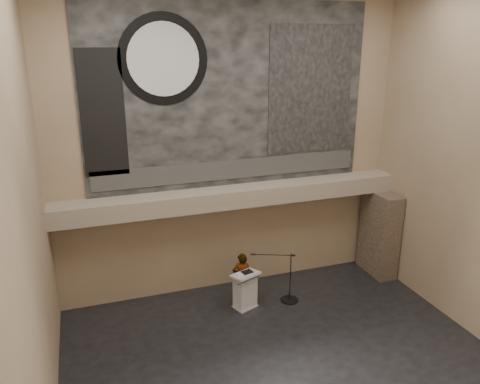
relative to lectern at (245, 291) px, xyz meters
name	(u,v)px	position (x,y,z in m)	size (l,w,h in m)	color
floor	(284,362)	(0.11, -2.46, -0.55)	(10.00, 10.00, 0.00)	black
wall_back	(231,148)	(0.11, 1.54, 3.70)	(10.00, 0.02, 8.50)	#90775B
wall_front	(422,279)	(0.11, -6.46, 3.70)	(10.00, 0.02, 8.50)	#90775B
wall_left	(27,218)	(-4.89, -2.46, 3.70)	(0.02, 8.00, 8.50)	#90775B
soffit	(235,196)	(0.11, 1.14, 2.40)	(10.00, 0.80, 0.50)	gray
sprinkler_left	(181,213)	(-1.49, 1.09, 2.12)	(0.04, 0.04, 0.06)	#B2893D
sprinkler_right	(297,199)	(2.01, 1.09, 2.12)	(0.04, 0.04, 0.06)	#B2893D
banner	(231,97)	(0.11, 1.51, 5.15)	(8.00, 0.05, 5.00)	black
banner_text_strip	(232,170)	(0.11, 1.47, 3.10)	(7.76, 0.02, 0.55)	#313131
banner_clock_rim	(163,59)	(-1.69, 1.47, 6.15)	(2.30, 2.30, 0.02)	black
banner_clock_face	(164,60)	(-1.69, 1.45, 6.15)	(1.84, 1.84, 0.02)	silver
banner_building_print	(311,90)	(2.51, 1.47, 5.25)	(2.60, 0.02, 3.60)	black
banner_brick_print	(103,114)	(-3.29, 1.47, 4.85)	(1.10, 0.02, 3.20)	black
stone_pier	(379,233)	(4.76, 0.69, 0.80)	(0.60, 1.40, 2.70)	#44362A
lectern	(245,291)	(0.00, 0.00, 0.00)	(0.86, 0.74, 1.14)	silver
binder	(247,272)	(0.07, 0.02, 0.56)	(0.29, 0.23, 0.04)	black
papers	(241,274)	(-0.13, -0.01, 0.55)	(0.20, 0.28, 0.01)	silver
speaker_person	(242,277)	(0.05, 0.43, 0.19)	(0.54, 0.36, 1.49)	white
mic_stand	(288,294)	(1.33, 0.01, -0.34)	(1.30, 0.70, 1.48)	black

